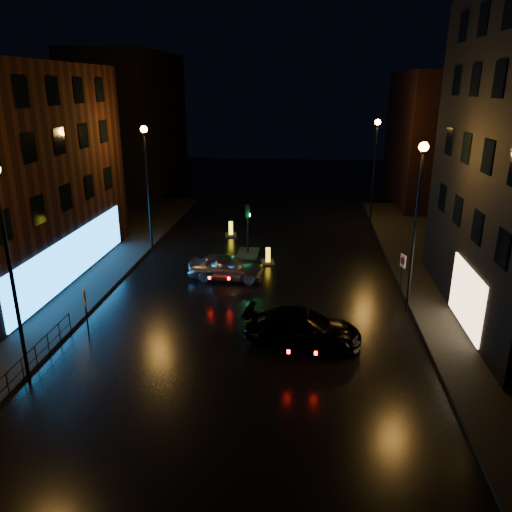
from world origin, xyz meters
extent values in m
plane|color=black|center=(0.00, 0.00, 0.00)|extent=(120.00, 120.00, 0.00)
cube|color=black|center=(-14.00, 8.00, 0.07)|extent=(12.00, 44.00, 0.15)
cube|color=black|center=(-16.00, 35.00, 7.00)|extent=(8.00, 16.00, 14.00)
cube|color=black|center=(15.00, 32.00, 6.00)|extent=(8.00, 14.00, 12.00)
cylinder|color=black|center=(-7.80, -2.00, 4.00)|extent=(0.14, 0.14, 8.00)
cylinder|color=black|center=(-7.80, 14.00, 4.00)|extent=(0.14, 0.14, 8.00)
cylinder|color=black|center=(-7.80, 14.00, 8.00)|extent=(0.20, 0.20, 0.25)
sphere|color=orange|center=(-7.80, 14.00, 8.15)|extent=(0.44, 0.44, 0.44)
cylinder|color=black|center=(7.80, 6.00, 4.00)|extent=(0.14, 0.14, 8.00)
cylinder|color=black|center=(7.80, 6.00, 8.00)|extent=(0.20, 0.20, 0.25)
sphere|color=orange|center=(7.80, 6.00, 8.15)|extent=(0.44, 0.44, 0.44)
cylinder|color=black|center=(7.80, 22.00, 4.00)|extent=(0.14, 0.14, 8.00)
cylinder|color=black|center=(7.80, 22.00, 8.00)|extent=(0.20, 0.20, 0.25)
sphere|color=orange|center=(7.80, 22.00, 8.15)|extent=(0.44, 0.44, 0.44)
cube|color=black|center=(-1.20, 14.00, 0.06)|extent=(1.40, 2.40, 0.12)
cylinder|color=black|center=(-1.20, 14.00, 1.40)|extent=(0.12, 0.12, 2.80)
cube|color=black|center=(-1.20, 14.00, 3.00)|extent=(0.28, 0.22, 0.90)
cylinder|color=#0CFF59|center=(-1.06, 14.00, 2.72)|extent=(0.05, 0.18, 0.18)
cylinder|color=black|center=(-8.00, -1.00, 0.97)|extent=(0.05, 6.00, 0.05)
cylinder|color=black|center=(-8.00, -1.00, 0.50)|extent=(0.04, 6.00, 0.04)
cylinder|color=black|center=(-8.00, -1.00, 0.50)|extent=(0.04, 0.04, 1.00)
cylinder|color=black|center=(-8.00, 2.00, 0.50)|extent=(0.04, 0.04, 1.00)
imported|color=#ACADB4|center=(-1.90, 9.43, 0.75)|extent=(4.52, 2.02, 1.51)
imported|color=black|center=(2.60, 2.15, 0.74)|extent=(5.32, 2.64, 1.49)
cube|color=black|center=(0.28, 12.38, 0.05)|extent=(1.00, 1.31, 0.10)
cube|color=gold|center=(0.28, 12.38, 0.54)|extent=(0.30, 0.23, 0.98)
cube|color=black|center=(0.28, 12.38, 0.54)|extent=(0.29, 0.08, 0.59)
cube|color=black|center=(-2.99, 18.25, 0.05)|extent=(1.01, 1.36, 0.10)
cube|color=yellow|center=(-2.99, 18.25, 0.57)|extent=(0.32, 0.23, 1.04)
cube|color=black|center=(-2.99, 18.25, 0.57)|extent=(0.31, 0.07, 0.62)
cylinder|color=black|center=(-7.00, 1.67, 1.16)|extent=(0.06, 0.06, 2.33)
cube|color=white|center=(-7.00, 1.67, 2.01)|extent=(0.26, 0.56, 0.79)
cylinder|color=#B20C0C|center=(-6.97, 1.68, 2.01)|extent=(0.19, 0.44, 0.47)
cylinder|color=black|center=(7.90, 8.42, 1.05)|extent=(0.06, 0.06, 2.10)
cube|color=white|center=(7.90, 8.42, 1.81)|extent=(0.21, 0.51, 0.72)
cylinder|color=#B20C0C|center=(7.87, 8.41, 1.81)|extent=(0.15, 0.40, 0.42)
camera|label=1|loc=(2.53, -17.60, 10.79)|focal=35.00mm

